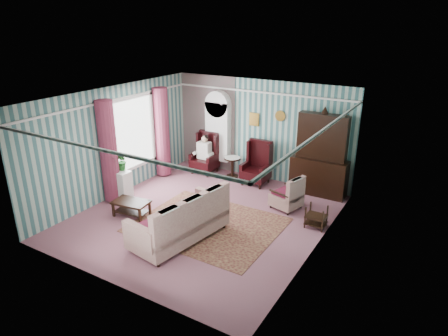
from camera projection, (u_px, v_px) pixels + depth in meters
The scene contains 17 objects.
floor at pixel (204, 217), 9.63m from camera, with size 6.00×6.00×0.00m, color #8F5363.
room_shell at pixel (185, 131), 9.35m from camera, with size 5.53×6.02×2.91m.
bookcase at pixel (218, 136), 12.16m from camera, with size 0.80×0.28×2.24m, color white.
dresser_hutch at pixel (321, 152), 10.48m from camera, with size 1.50×0.56×2.36m, color black.
wingback_left at pixel (204, 153), 12.14m from camera, with size 0.76×0.80×1.25m, color black.
wingback_right at pixel (256, 163), 11.30m from camera, with size 0.76×0.80×1.25m, color black.
seated_woman at pixel (204, 154), 12.15m from camera, with size 0.44×0.40×1.18m, color white, non-canonical shape.
round_side_table at pixel (232, 167), 11.95m from camera, with size 0.50×0.50×0.60m, color black.
nest_table at pixel (316, 216), 9.07m from camera, with size 0.45×0.38×0.54m, color black.
plant_stand at pixel (121, 185), 10.40m from camera, with size 0.55×0.35×0.80m, color silver.
rug at pixel (208, 225), 9.24m from camera, with size 3.20×2.60×0.01m, color #4A1F18.
sofa at pixel (179, 218), 8.49m from camera, with size 2.24×0.96×1.00m, color beige.
floral_armchair at pixel (287, 192), 9.92m from camera, with size 0.72×0.81×0.87m, color beige.
coffee_table at pixel (132, 208), 9.62m from camera, with size 0.86×0.52×0.38m, color black.
potted_plant_a at pixel (112, 164), 10.10m from camera, with size 0.41×0.36×0.46m, color #28591C.
potted_plant_b at pixel (122, 161), 10.22m from camera, with size 0.27×0.22×0.50m, color #1A5219.
potted_plant_c at pixel (116, 163), 10.24m from camera, with size 0.22×0.22×0.40m, color #19521D.
Camera 1 is at (4.81, -7.12, 4.53)m, focal length 32.00 mm.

